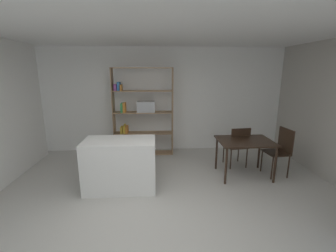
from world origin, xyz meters
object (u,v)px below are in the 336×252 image
dining_table (245,144)px  dining_chair_window_side (281,148)px  kitchen_island (120,164)px  dining_chair_far (238,144)px  open_bookshelf (141,110)px

dining_table → dining_chair_window_side: bearing=0.8°
kitchen_island → dining_table: (2.42, 0.40, 0.21)m
dining_table → dining_chair_window_side: 0.75m
kitchen_island → dining_chair_far: 2.57m
open_bookshelf → dining_table: open_bookshelf is taller
open_bookshelf → dining_chair_window_side: (2.90, -1.39, -0.55)m
kitchen_island → dining_chair_window_side: size_ratio=1.29×
kitchen_island → dining_table: bearing=9.3°
dining_table → dining_chair_far: (0.01, 0.43, -0.12)m
dining_table → dining_chair_window_side: (0.75, 0.01, -0.09)m
kitchen_island → dining_chair_window_side: (3.17, 0.41, 0.12)m
kitchen_island → dining_chair_window_side: bearing=7.3°
open_bookshelf → dining_chair_far: 2.44m
kitchen_island → dining_chair_window_side: dining_chair_window_side is taller
open_bookshelf → dining_chair_far: size_ratio=2.38×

